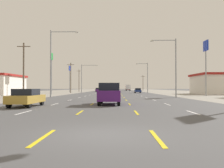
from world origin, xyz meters
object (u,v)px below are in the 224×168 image
(suv_center_turn_midfar, at_px, (115,90))
(streetlight_left_row_0, at_px, (53,58))
(pole_sign_left_row_2, at_px, (70,72))
(streetlight_right_row_0, at_px, (173,63))
(box_truck_far_right_distant_b, at_px, (128,87))
(pole_sign_right_row_1, at_px, (206,54))
(hatchback_far_left_farther, at_px, (98,90))
(streetlight_right_row_1, at_px, (146,76))
(sedan_far_right_mid, at_px, (138,90))
(suv_center_turn_far, at_px, (114,89))
(streetlight_left_row_1, at_px, (84,76))
(suv_center_turn_near, at_px, (109,93))
(hatchback_inner_left_farthest, at_px, (108,89))
(pole_sign_left_row_1, at_px, (52,64))
(sedan_center_turn_distant_a, at_px, (115,89))
(sedan_far_left_nearest, at_px, (27,97))

(suv_center_turn_midfar, relative_size, streetlight_left_row_0, 0.45)
(pole_sign_left_row_2, xyz_separation_m, streetlight_right_row_0, (25.88, -46.87, -1.74))
(box_truck_far_right_distant_b, bearing_deg, pole_sign_right_row_1, -82.77)
(hatchback_far_left_farther, bearing_deg, streetlight_right_row_1, -54.32)
(sedan_far_right_mid, distance_m, streetlight_right_row_1, 5.59)
(sedan_far_right_mid, distance_m, box_truck_far_right_distant_b, 57.14)
(suv_center_turn_midfar, distance_m, suv_center_turn_far, 14.25)
(pole_sign_right_row_1, bearing_deg, streetlight_left_row_1, 134.04)
(suv_center_turn_near, distance_m, suv_center_turn_far, 64.49)
(hatchback_inner_left_farthest, distance_m, pole_sign_left_row_1, 59.48)
(hatchback_far_left_farther, height_order, pole_sign_left_row_2, pole_sign_left_row_2)
(suv_center_turn_far, xyz_separation_m, hatchback_far_left_farther, (-6.81, 10.10, -0.24))
(suv_center_turn_far, height_order, streetlight_left_row_1, streetlight_left_row_1)
(suv_center_turn_near, height_order, streetlight_left_row_0, streetlight_left_row_0)
(hatchback_inner_left_farthest, bearing_deg, streetlight_left_row_1, -98.64)
(sedan_far_right_mid, bearing_deg, box_truck_far_right_distant_b, 90.07)
(suv_center_turn_near, height_order, pole_sign_left_row_1, pole_sign_left_row_1)
(pole_sign_left_row_2, bearing_deg, pole_sign_right_row_1, -49.91)
(sedan_center_turn_distant_a, relative_size, box_truck_far_right_distant_b, 0.62)
(pole_sign_left_row_2, distance_m, streetlight_right_row_1, 28.68)
(hatchback_far_left_farther, relative_size, pole_sign_left_row_1, 0.40)
(sedan_far_right_mid, distance_m, pole_sign_left_row_2, 27.66)
(sedan_far_right_mid, height_order, pole_sign_left_row_2, pole_sign_left_row_2)
(suv_center_turn_midfar, bearing_deg, suv_center_turn_near, -90.19)
(box_truck_far_right_distant_b, bearing_deg, sedan_far_right_mid, -89.93)
(suv_center_turn_far, bearing_deg, suv_center_turn_midfar, -89.50)
(streetlight_left_row_0, bearing_deg, sedan_far_right_mid, 63.32)
(sedan_center_turn_distant_a, height_order, pole_sign_right_row_1, pole_sign_right_row_1)
(streetlight_right_row_1, bearing_deg, pole_sign_right_row_1, -74.54)
(pole_sign_left_row_1, relative_size, pole_sign_right_row_1, 0.92)
(pole_sign_left_row_2, height_order, pole_sign_right_row_1, pole_sign_right_row_1)
(suv_center_turn_near, bearing_deg, streetlight_right_row_1, 79.09)
(sedan_far_left_nearest, height_order, suv_center_turn_near, suv_center_turn_near)
(sedan_far_left_nearest, height_order, pole_sign_left_row_2, pole_sign_left_row_2)
(sedan_far_right_mid, xyz_separation_m, streetlight_left_row_0, (-16.69, -33.22, 5.57))
(suv_center_turn_near, bearing_deg, streetlight_left_row_1, 100.38)
(sedan_far_left_nearest, xyz_separation_m, sedan_center_turn_distant_a, (6.62, 109.57, 0.00))
(sedan_far_right_mid, bearing_deg, suv_center_turn_midfar, 176.29)
(hatchback_inner_left_farthest, xyz_separation_m, streetlight_left_row_1, (-6.06, -39.85, 4.46))
(pole_sign_left_row_2, distance_m, streetlight_left_row_0, 47.32)
(pole_sign_left_row_1, bearing_deg, streetlight_right_row_1, 36.94)
(sedan_far_right_mid, xyz_separation_m, suv_center_turn_far, (-7.07, 14.70, 0.27))
(box_truck_far_right_distant_b, height_order, pole_sign_right_row_1, pole_sign_right_row_1)
(streetlight_left_row_1, bearing_deg, streetlight_left_row_0, -90.28)
(pole_sign_left_row_2, height_order, streetlight_left_row_0, streetlight_left_row_0)
(hatchback_far_left_farther, distance_m, sedan_center_turn_distant_a, 32.96)
(box_truck_far_right_distant_b, bearing_deg, streetlight_left_row_0, -100.43)
(suv_center_turn_far, bearing_deg, streetlight_right_row_0, -78.46)
(suv_center_turn_midfar, distance_m, streetlight_right_row_1, 10.70)
(hatchback_far_left_farther, relative_size, sedan_center_turn_distant_a, 0.87)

